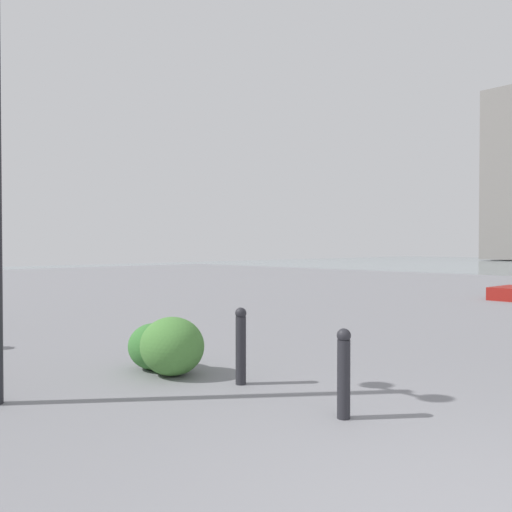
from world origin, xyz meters
name	(u,v)px	position (x,y,z in m)	size (l,w,h in m)	color
bollard_near	(344,372)	(2.00, -1.07, 0.43)	(0.13, 0.13, 0.82)	#232328
bollard_mid	(241,344)	(3.50, -1.18, 0.46)	(0.13, 0.13, 0.88)	#232328
shrub_low	(153,346)	(4.80, -0.86, 0.29)	(0.69, 0.62, 0.59)	#387533
shrub_round	(172,346)	(4.39, -0.86, 0.35)	(0.84, 0.75, 0.71)	#477F38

